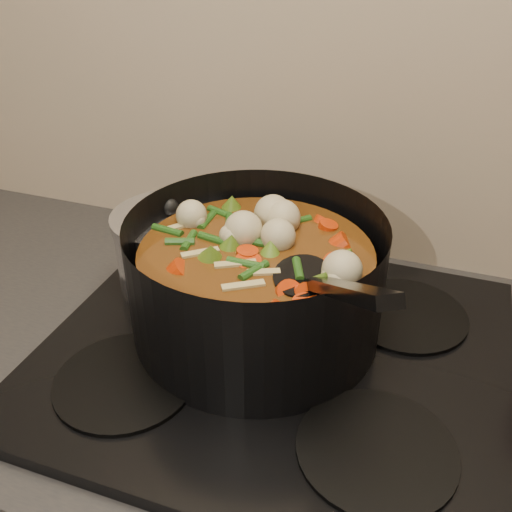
% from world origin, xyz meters
% --- Properties ---
extents(stovetop, '(0.62, 0.54, 0.03)m').
position_xyz_m(stovetop, '(0.00, 1.93, 0.92)').
color(stovetop, black).
rests_on(stovetop, counter).
extents(stockpot, '(0.44, 0.45, 0.25)m').
position_xyz_m(stockpot, '(-0.04, 1.96, 1.01)').
color(stockpot, black).
rests_on(stockpot, stovetop).
extents(saucepan, '(0.18, 0.18, 0.15)m').
position_xyz_m(saucepan, '(-0.20, 2.03, 0.99)').
color(saucepan, silver).
rests_on(saucepan, stovetop).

